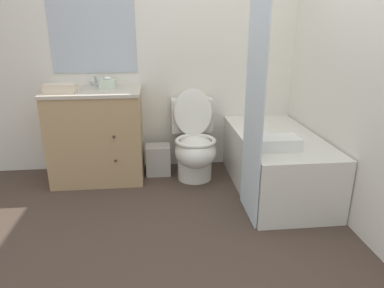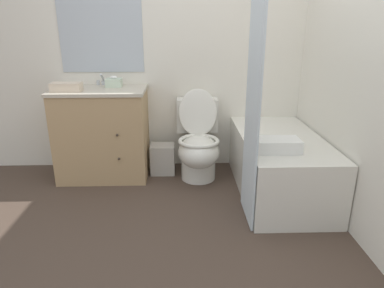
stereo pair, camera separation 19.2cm
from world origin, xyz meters
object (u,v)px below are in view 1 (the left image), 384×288
Objects in this scene: sink_faucet at (96,83)px; vanity_cabinet at (97,134)px; tissue_box at (108,83)px; hand_towel_folded at (60,89)px; bathtub at (275,162)px; bath_towel_folded at (276,143)px; toilet at (194,145)px; wastebasket at (158,160)px.

vanity_cabinet is at bearing -90.00° from sink_faucet.
tissue_box is 0.44m from hand_towel_folded.
tissue_box is (0.12, 0.10, 0.47)m from vanity_cabinet.
vanity_cabinet is at bearing 165.93° from bathtub.
hand_towel_folded is 0.76× the size of bath_towel_folded.
vanity_cabinet is 0.50m from sink_faucet.
hand_towel_folded is at bearing -177.46° from toilet.
bathtub is 3.88× the size of bath_towel_folded.
hand_towel_folded reaches higher than bathtub.
tissue_box is (-0.81, 0.18, 0.58)m from toilet.
toilet is 5.81× the size of tissue_box.
hand_towel_folded is at bearing 171.66° from bathtub.
bathtub is (0.70, -0.33, -0.07)m from toilet.
bathtub is at bearing -14.07° from vanity_cabinet.
toilet is at bearing -16.69° from sink_faucet.
toilet is 3.24× the size of hand_towel_folded.
sink_faucet is 1.86m from bathtub.
sink_faucet reaches higher than bathtub.
hand_towel_folded is (-0.26, -0.33, 0.00)m from sink_faucet.
hand_towel_folded is at bearing 160.16° from bath_towel_folded.
sink_faucet is at bearing 163.31° from toilet.
bath_towel_folded is (0.92, -0.80, 0.42)m from wastebasket.
vanity_cabinet is at bearing 27.07° from hand_towel_folded.
vanity_cabinet reaches higher than wastebasket.
hand_towel_folded is (-1.19, -0.05, 0.58)m from toilet.
tissue_box reaches higher than hand_towel_folded.
vanity_cabinet is 1.69m from bathtub.
sink_faucet is at bearing 164.11° from wastebasket.
toilet is 2.85× the size of wastebasket.
vanity_cabinet reaches higher than toilet.
toilet is 0.63× the size of bathtub.
tissue_box is at bearing 31.02° from hand_towel_folded.
hand_towel_folded is at bearing -128.02° from sink_faucet.
sink_faucet is 1.81m from bath_towel_folded.
vanity_cabinet is 0.65× the size of bathtub.
vanity_cabinet is 0.55m from hand_towel_folded.
sink_faucet reaches higher than vanity_cabinet.
bathtub is at bearing -25.05° from toilet.
sink_faucet is 0.96× the size of tissue_box.
toilet is at bearing -4.91° from vanity_cabinet.
tissue_box is at bearing 147.90° from bath_towel_folded.
sink_faucet reaches higher than hand_towel_folded.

